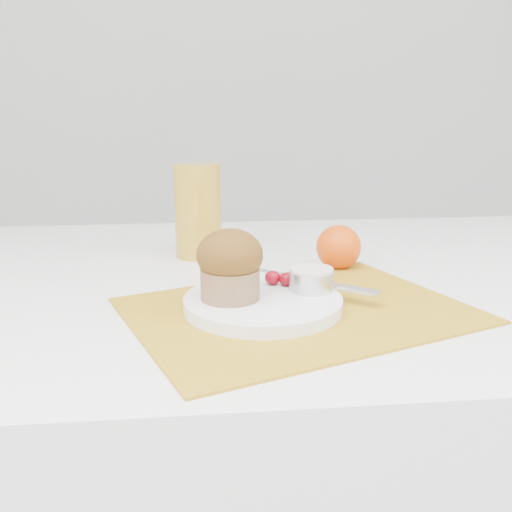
{
  "coord_description": "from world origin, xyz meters",
  "views": [
    {
      "loc": [
        -0.18,
        -0.77,
        1.0
      ],
      "look_at": [
        -0.1,
        -0.03,
        0.8
      ],
      "focal_mm": 40.0,
      "sensor_mm": 36.0,
      "label": 1
    }
  ],
  "objects": [
    {
      "name": "table",
      "position": [
        0.0,
        0.05,
        0.38
      ],
      "size": [
        1.2,
        0.8,
        0.75
      ],
      "primitive_type": "cube",
      "color": "white",
      "rests_on": "ground"
    },
    {
      "name": "placemat",
      "position": [
        -0.06,
        -0.12,
        0.75
      ],
      "size": [
        0.48,
        0.42,
        0.0
      ],
      "primitive_type": "cube",
      "rotation": [
        0.0,
        0.0,
        0.36
      ],
      "color": "#B08318",
      "rests_on": "table"
    },
    {
      "name": "plate",
      "position": [
        -0.1,
        -0.11,
        0.76
      ],
      "size": [
        0.23,
        0.23,
        0.02
      ],
      "primitive_type": "cylinder",
      "rotation": [
        0.0,
        0.0,
        -0.19
      ],
      "color": "white",
      "rests_on": "placemat"
    },
    {
      "name": "ramekin",
      "position": [
        -0.04,
        -0.09,
        0.78
      ],
      "size": [
        0.07,
        0.07,
        0.02
      ],
      "primitive_type": "cylinder",
      "rotation": [
        0.0,
        0.0,
        -0.19
      ],
      "color": "#B9B8BD",
      "rests_on": "plate"
    },
    {
      "name": "cream",
      "position": [
        -0.04,
        -0.09,
        0.79
      ],
      "size": [
        0.06,
        0.06,
        0.01
      ],
      "primitive_type": "cylinder",
      "rotation": [
        0.0,
        0.0,
        0.17
      ],
      "color": "silver",
      "rests_on": "ramekin"
    },
    {
      "name": "raspberry_near",
      "position": [
        -0.08,
        -0.07,
        0.78
      ],
      "size": [
        0.02,
        0.02,
        0.02
      ],
      "primitive_type": "ellipsoid",
      "color": "#5D020C",
      "rests_on": "plate"
    },
    {
      "name": "raspberry_far",
      "position": [
        -0.06,
        -0.07,
        0.78
      ],
      "size": [
        0.02,
        0.02,
        0.02
      ],
      "primitive_type": "ellipsoid",
      "color": "#520208",
      "rests_on": "plate"
    },
    {
      "name": "butter_knife",
      "position": [
        -0.03,
        -0.07,
        0.77
      ],
      "size": [
        0.15,
        0.13,
        0.0
      ],
      "primitive_type": "cube",
      "rotation": [
        0.0,
        0.0,
        -0.7
      ],
      "color": "white",
      "rests_on": "plate"
    },
    {
      "name": "orange",
      "position": [
        0.04,
        0.06,
        0.78
      ],
      "size": [
        0.07,
        0.07,
        0.07
      ],
      "primitive_type": "sphere",
      "color": "#ED4F08",
      "rests_on": "table"
    },
    {
      "name": "juice_glass",
      "position": [
        -0.18,
        0.17,
        0.83
      ],
      "size": [
        0.09,
        0.09,
        0.16
      ],
      "primitive_type": "cylinder",
      "rotation": [
        0.0,
        0.0,
        -0.19
      ],
      "color": "gold",
      "rests_on": "table"
    },
    {
      "name": "muffin",
      "position": [
        -0.14,
        -0.12,
        0.81
      ],
      "size": [
        0.09,
        0.09,
        0.09
      ],
      "color": "#8C6543",
      "rests_on": "plate"
    }
  ]
}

